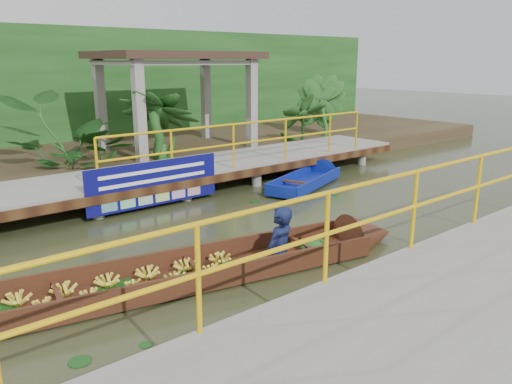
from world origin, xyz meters
TOP-DOWN VIEW (x-y plane):
  - ground at (0.00, 0.00)m, footprint 80.00×80.00m
  - land_strip at (0.00, 7.50)m, footprint 30.00×8.00m
  - far_dock at (0.02, 3.43)m, footprint 16.00×2.06m
  - near_dock at (1.00, -4.20)m, footprint 18.00×2.40m
  - pavilion at (3.00, 6.30)m, footprint 4.40×3.00m
  - foliage_backdrop at (0.00, 10.00)m, footprint 30.00×0.80m
  - vendor_boat at (-1.67, -0.80)m, footprint 8.88×2.60m
  - moored_blue_boat at (4.45, 2.08)m, footprint 3.07×1.75m
  - blue_banner at (0.14, 2.48)m, footprint 2.91×0.04m
  - tropical_plants at (1.56, 5.30)m, footprint 14.40×1.40m

SIDE VIEW (x-z plane):
  - ground at x=0.00m, z-range 0.00..0.00m
  - moored_blue_boat at x=4.45m, z-range -0.23..0.48m
  - land_strip at x=0.00m, z-range 0.00..0.45m
  - vendor_boat at x=-1.67m, z-range -0.77..1.22m
  - near_dock at x=1.00m, z-range -0.56..1.16m
  - far_dock at x=0.02m, z-range -0.35..1.30m
  - blue_banner at x=0.14m, z-range 0.10..1.01m
  - tropical_plants at x=1.56m, z-range 0.45..2.20m
  - foliage_backdrop at x=0.00m, z-range 0.00..4.00m
  - pavilion at x=3.00m, z-range 1.32..4.32m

